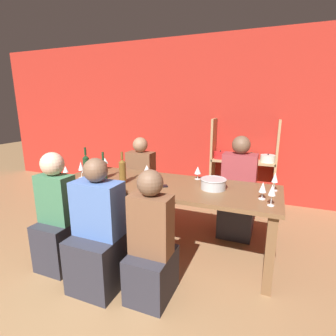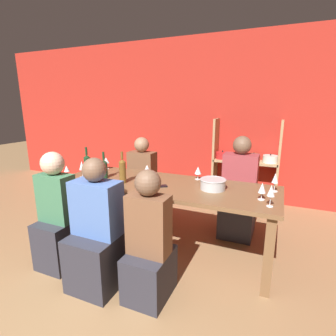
% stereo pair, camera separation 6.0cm
% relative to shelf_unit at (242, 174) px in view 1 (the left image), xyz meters
% --- Properties ---
extents(wall_back_red, '(8.80, 0.06, 2.70)m').
position_rel_shelf_unit_xyz_m(wall_back_red, '(-0.78, 0.20, 0.85)').
color(wall_back_red, red).
rests_on(wall_back_red, ground_plane).
extents(shelf_unit, '(1.02, 0.30, 1.37)m').
position_rel_shelf_unit_xyz_m(shelf_unit, '(0.00, 0.00, 0.00)').
color(shelf_unit, tan).
rests_on(shelf_unit, ground_plane).
extents(dining_table, '(2.37, 0.81, 0.78)m').
position_rel_shelf_unit_xyz_m(dining_table, '(-0.62, -1.81, 0.18)').
color(dining_table, brown).
rests_on(dining_table, ground_plane).
extents(mixing_bowl, '(0.26, 0.26, 0.11)m').
position_rel_shelf_unit_xyz_m(mixing_bowl, '(-0.09, -1.78, 0.33)').
color(mixing_bowl, '#B7BABC').
rests_on(mixing_bowl, dining_table).
extents(wine_bottle_green, '(0.08, 0.08, 0.31)m').
position_rel_shelf_unit_xyz_m(wine_bottle_green, '(-1.34, -1.88, 0.39)').
color(wine_bottle_green, '#19381E').
rests_on(wine_bottle_green, dining_table).
extents(wine_bottle_dark, '(0.07, 0.07, 0.33)m').
position_rel_shelf_unit_xyz_m(wine_bottle_dark, '(-1.62, -1.84, 0.41)').
color(wine_bottle_dark, '#19381E').
rests_on(wine_bottle_dark, dining_table).
extents(wine_bottle_amber, '(0.07, 0.07, 0.34)m').
position_rel_shelf_unit_xyz_m(wine_bottle_amber, '(-1.04, -1.96, 0.42)').
color(wine_bottle_amber, brown).
rests_on(wine_bottle_amber, dining_table).
extents(wine_glass_empty_a, '(0.06, 0.06, 0.19)m').
position_rel_shelf_unit_xyz_m(wine_glass_empty_a, '(0.46, -2.04, 0.41)').
color(wine_glass_empty_a, white).
rests_on(wine_glass_empty_a, dining_table).
extents(wine_glass_white_a, '(0.08, 0.08, 0.15)m').
position_rel_shelf_unit_xyz_m(wine_glass_white_a, '(-0.34, -1.51, 0.38)').
color(wine_glass_white_a, white).
rests_on(wine_glass_white_a, dining_table).
extents(wine_glass_white_b, '(0.07, 0.07, 0.15)m').
position_rel_shelf_unit_xyz_m(wine_glass_white_b, '(-1.74, -2.05, 0.38)').
color(wine_glass_white_b, white).
rests_on(wine_glass_white_b, dining_table).
extents(wine_glass_white_c, '(0.07, 0.07, 0.19)m').
position_rel_shelf_unit_xyz_m(wine_glass_white_c, '(0.47, -1.61, 0.41)').
color(wine_glass_white_c, white).
rests_on(wine_glass_white_c, dining_table).
extents(wine_glass_white_d, '(0.08, 0.08, 0.15)m').
position_rel_shelf_unit_xyz_m(wine_glass_white_d, '(-1.58, -1.52, 0.39)').
color(wine_glass_white_d, white).
rests_on(wine_glass_white_d, dining_table).
extents(wine_glass_white_e, '(0.07, 0.07, 0.19)m').
position_rel_shelf_unit_xyz_m(wine_glass_white_e, '(-1.59, -1.96, 0.41)').
color(wine_glass_white_e, white).
rests_on(wine_glass_white_e, dining_table).
extents(wine_glass_red_a, '(0.08, 0.08, 0.18)m').
position_rel_shelf_unit_xyz_m(wine_glass_red_a, '(-1.49, -2.01, 0.41)').
color(wine_glass_red_a, white).
rests_on(wine_glass_red_a, dining_table).
extents(wine_glass_red_b, '(0.07, 0.07, 0.16)m').
position_rel_shelf_unit_xyz_m(wine_glass_red_b, '(-0.87, -1.72, 0.40)').
color(wine_glass_red_b, white).
rests_on(wine_glass_red_b, dining_table).
extents(wine_glass_red_c, '(0.07, 0.07, 0.16)m').
position_rel_shelf_unit_xyz_m(wine_glass_red_c, '(0.38, -1.90, 0.38)').
color(wine_glass_red_c, white).
rests_on(wine_glass_red_c, dining_table).
extents(cell_phone, '(0.16, 0.14, 0.01)m').
position_rel_shelf_unit_xyz_m(cell_phone, '(-0.61, -1.92, 0.28)').
color(cell_phone, black).
rests_on(cell_phone, dining_table).
extents(person_near_a, '(0.42, 0.53, 1.18)m').
position_rel_shelf_unit_xyz_m(person_near_a, '(-0.92, -2.56, -0.07)').
color(person_near_a, '#2D2D38').
rests_on(person_near_a, ground_plane).
extents(person_far_a, '(0.40, 0.50, 1.25)m').
position_rel_shelf_unit_xyz_m(person_far_a, '(0.08, -1.11, -0.04)').
color(person_far_a, '#2D2D38').
rests_on(person_far_a, ground_plane).
extents(person_near_b, '(0.34, 0.43, 1.12)m').
position_rel_shelf_unit_xyz_m(person_near_b, '(-0.43, -2.54, -0.08)').
color(person_near_b, '#2D2D38').
rests_on(person_near_b, ground_plane).
extents(person_far_b, '(0.38, 0.48, 1.15)m').
position_rel_shelf_unit_xyz_m(person_far_b, '(-1.31, -1.05, -0.07)').
color(person_far_b, '#2D2D38').
rests_on(person_far_b, ground_plane).
extents(person_near_c, '(0.35, 0.43, 1.18)m').
position_rel_shelf_unit_xyz_m(person_near_c, '(-1.47, -2.48, -0.05)').
color(person_near_c, '#2D2D38').
rests_on(person_near_c, ground_plane).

